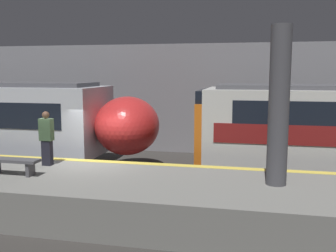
{
  "coord_description": "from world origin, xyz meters",
  "views": [
    {
      "loc": [
        5.11,
        -11.4,
        3.81
      ],
      "look_at": [
        2.34,
        1.08,
        2.04
      ],
      "focal_mm": 42.0,
      "sensor_mm": 36.0,
      "label": 1
    }
  ],
  "objects": [
    {
      "name": "station_rear_barrier",
      "position": [
        0.0,
        6.73,
        2.54
      ],
      "size": [
        50.0,
        0.15,
        5.09
      ],
      "color": "gray",
      "rests_on": "ground"
    },
    {
      "name": "platform",
      "position": [
        0.0,
        -1.82,
        0.52
      ],
      "size": [
        40.0,
        3.63,
        1.04
      ],
      "color": "slate",
      "rests_on": "ground"
    },
    {
      "name": "person_waiting",
      "position": [
        -0.9,
        -0.97,
        1.88
      ],
      "size": [
        0.38,
        0.24,
        1.62
      ],
      "color": "black",
      "rests_on": "platform"
    },
    {
      "name": "ground_plane",
      "position": [
        0.0,
        0.0,
        0.0
      ],
      "size": [
        120.0,
        120.0,
        0.0
      ],
      "primitive_type": "plane",
      "color": "#33302D"
    },
    {
      "name": "support_pillar_near",
      "position": [
        5.67,
        -1.57,
        2.97
      ],
      "size": [
        0.5,
        0.5,
        3.89
      ],
      "color": "#47474C",
      "rests_on": "platform"
    },
    {
      "name": "platform_bench",
      "position": [
        -1.24,
        -2.19,
        1.37
      ],
      "size": [
        1.5,
        0.4,
        0.45
      ],
      "color": "#4C4C51",
      "rests_on": "platform"
    }
  ]
}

